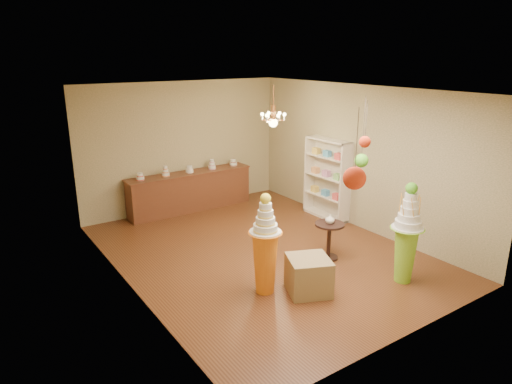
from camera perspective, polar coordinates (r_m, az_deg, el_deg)
floor at (r=8.68m, az=0.75°, el=-7.55°), size 6.50×6.50×0.00m
ceiling at (r=7.91m, az=0.83°, el=12.62°), size 6.50×6.50×0.00m
wall_back at (r=10.92m, az=-9.09°, el=5.68°), size 5.00×0.04×3.00m
wall_front at (r=5.94m, az=19.15°, el=-4.75°), size 5.00×0.04×3.00m
wall_left at (r=7.09m, az=-16.00°, el=-0.95°), size 0.04×6.50×3.00m
wall_right at (r=9.78m, az=12.91°, el=4.14°), size 0.04×6.50×3.00m
pedestal_green at (r=7.76m, az=18.25°, el=-5.93°), size 0.51×0.51×1.69m
pedestal_orange at (r=7.08m, az=1.16°, el=-7.70°), size 0.59×0.59×1.62m
burlap_riser at (r=7.27m, az=6.58°, el=-10.29°), size 0.83×0.83×0.57m
sideboard at (r=10.92m, az=-8.21°, el=0.19°), size 3.04×0.54×1.16m
shelving_unit at (r=10.35m, az=8.86°, el=1.67°), size 0.33×1.20×1.80m
round_table at (r=8.37m, az=9.13°, el=-5.44°), size 0.61×0.61×0.68m
vase at (r=8.25m, az=9.23°, el=-3.35°), size 0.21×0.21×0.17m
pom_red_left at (r=5.70m, az=12.21°, el=1.70°), size 0.29×0.29×1.01m
pom_green_mid at (r=7.39m, az=13.05°, el=3.87°), size 0.22×0.22×1.13m
pom_red_right at (r=6.45m, az=13.44°, el=6.13°), size 0.16×0.16×0.64m
chandelier at (r=9.33m, az=2.16°, el=8.97°), size 0.67×0.67×0.85m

